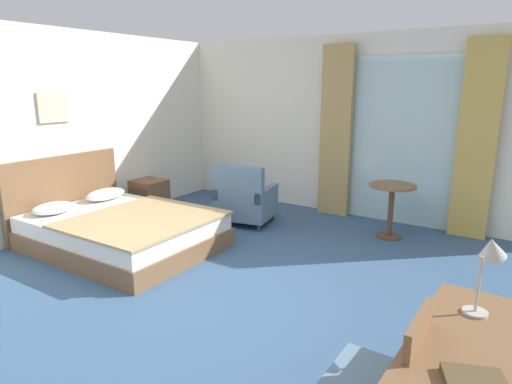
{
  "coord_description": "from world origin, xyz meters",
  "views": [
    {
      "loc": [
        2.56,
        -2.85,
        1.96
      ],
      "look_at": [
        0.16,
        0.78,
        0.89
      ],
      "focal_mm": 30.92,
      "sensor_mm": 36.0,
      "label": 1
    }
  ],
  "objects_px": {
    "bed": "(119,228)",
    "framed_picture": "(54,107)",
    "armchair_by_window": "(244,201)",
    "writing_desk": "(474,368)",
    "desk_chair": "(388,375)",
    "desk_lamp": "(490,257)",
    "nightstand": "(150,195)",
    "round_cafe_table": "(392,199)"
  },
  "relations": [
    {
      "from": "bed",
      "to": "armchair_by_window",
      "type": "relative_size",
      "value": 2.55
    },
    {
      "from": "armchair_by_window",
      "to": "writing_desk",
      "type": "bearing_deg",
      "value": -40.41
    },
    {
      "from": "desk_chair",
      "to": "framed_picture",
      "type": "bearing_deg",
      "value": 164.69
    },
    {
      "from": "bed",
      "to": "nightstand",
      "type": "xyz_separation_m",
      "value": [
        -0.87,
        1.33,
        0.01
      ]
    },
    {
      "from": "bed",
      "to": "round_cafe_table",
      "type": "distance_m",
      "value": 3.47
    },
    {
      "from": "writing_desk",
      "to": "desk_lamp",
      "type": "distance_m",
      "value": 0.61
    },
    {
      "from": "round_cafe_table",
      "to": "framed_picture",
      "type": "relative_size",
      "value": 1.64
    },
    {
      "from": "armchair_by_window",
      "to": "framed_picture",
      "type": "relative_size",
      "value": 2.05
    },
    {
      "from": "desk_lamp",
      "to": "framed_picture",
      "type": "bearing_deg",
      "value": 171.35
    },
    {
      "from": "nightstand",
      "to": "round_cafe_table",
      "type": "relative_size",
      "value": 0.7
    },
    {
      "from": "armchair_by_window",
      "to": "desk_chair",
      "type": "bearing_deg",
      "value": -44.62
    },
    {
      "from": "nightstand",
      "to": "framed_picture",
      "type": "xyz_separation_m",
      "value": [
        -0.22,
        -1.34,
        1.42
      ]
    },
    {
      "from": "desk_chair",
      "to": "writing_desk",
      "type": "bearing_deg",
      "value": 11.75
    },
    {
      "from": "desk_chair",
      "to": "bed",
      "type": "bearing_deg",
      "value": 160.5
    },
    {
      "from": "round_cafe_table",
      "to": "framed_picture",
      "type": "bearing_deg",
      "value": -149.79
    },
    {
      "from": "desk_lamp",
      "to": "framed_picture",
      "type": "distance_m",
      "value": 5.26
    },
    {
      "from": "desk_lamp",
      "to": "armchair_by_window",
      "type": "xyz_separation_m",
      "value": [
        -3.31,
        2.39,
        -0.7
      ]
    },
    {
      "from": "nightstand",
      "to": "desk_chair",
      "type": "height_order",
      "value": "desk_chair"
    },
    {
      "from": "round_cafe_table",
      "to": "armchair_by_window",
      "type": "bearing_deg",
      "value": -162.79
    },
    {
      "from": "writing_desk",
      "to": "desk_chair",
      "type": "bearing_deg",
      "value": -168.25
    },
    {
      "from": "writing_desk",
      "to": "desk_lamp",
      "type": "xyz_separation_m",
      "value": [
        -0.03,
        0.45,
        0.41
      ]
    },
    {
      "from": "framed_picture",
      "to": "writing_desk",
      "type": "bearing_deg",
      "value": -13.42
    },
    {
      "from": "bed",
      "to": "armchair_by_window",
      "type": "xyz_separation_m",
      "value": [
        0.76,
        1.6,
        0.1
      ]
    },
    {
      "from": "armchair_by_window",
      "to": "round_cafe_table",
      "type": "xyz_separation_m",
      "value": [
        1.91,
        0.59,
        0.17
      ]
    },
    {
      "from": "desk_chair",
      "to": "armchair_by_window",
      "type": "xyz_separation_m",
      "value": [
        -2.96,
        2.92,
        -0.15
      ]
    },
    {
      "from": "bed",
      "to": "nightstand",
      "type": "bearing_deg",
      "value": 123.14
    },
    {
      "from": "desk_lamp",
      "to": "writing_desk",
      "type": "bearing_deg",
      "value": -86.22
    },
    {
      "from": "writing_desk",
      "to": "desk_chair",
      "type": "distance_m",
      "value": 0.41
    },
    {
      "from": "desk_chair",
      "to": "round_cafe_table",
      "type": "xyz_separation_m",
      "value": [
        -1.05,
        3.51,
        0.02
      ]
    },
    {
      "from": "bed",
      "to": "armchair_by_window",
      "type": "bearing_deg",
      "value": 64.46
    },
    {
      "from": "bed",
      "to": "desk_chair",
      "type": "height_order",
      "value": "bed"
    },
    {
      "from": "desk_chair",
      "to": "desk_lamp",
      "type": "distance_m",
      "value": 0.84
    },
    {
      "from": "framed_picture",
      "to": "nightstand",
      "type": "bearing_deg",
      "value": 80.62
    },
    {
      "from": "writing_desk",
      "to": "desk_lamp",
      "type": "height_order",
      "value": "desk_lamp"
    },
    {
      "from": "bed",
      "to": "writing_desk",
      "type": "height_order",
      "value": "bed"
    },
    {
      "from": "nightstand",
      "to": "armchair_by_window",
      "type": "relative_size",
      "value": 0.56
    },
    {
      "from": "desk_chair",
      "to": "framed_picture",
      "type": "xyz_separation_m",
      "value": [
        -4.82,
        1.32,
        1.17
      ]
    },
    {
      "from": "writing_desk",
      "to": "framed_picture",
      "type": "relative_size",
      "value": 3.29
    },
    {
      "from": "desk_chair",
      "to": "armchair_by_window",
      "type": "bearing_deg",
      "value": 135.38
    },
    {
      "from": "writing_desk",
      "to": "armchair_by_window",
      "type": "xyz_separation_m",
      "value": [
        -3.34,
        2.84,
        -0.29
      ]
    },
    {
      "from": "nightstand",
      "to": "armchair_by_window",
      "type": "height_order",
      "value": "armchair_by_window"
    },
    {
      "from": "bed",
      "to": "framed_picture",
      "type": "distance_m",
      "value": 1.79
    }
  ]
}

